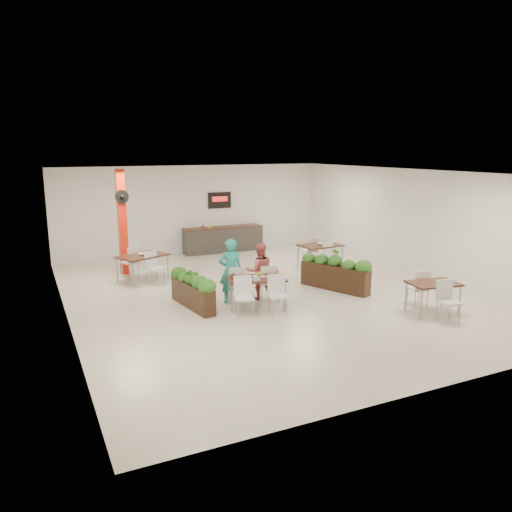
{
  "coord_description": "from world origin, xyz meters",
  "views": [
    {
      "loc": [
        -5.72,
        -11.47,
        3.81
      ],
      "look_at": [
        -0.39,
        -0.17,
        1.1
      ],
      "focal_mm": 35.0,
      "sensor_mm": 36.0,
      "label": 1
    }
  ],
  "objects_px": {
    "side_table_b": "(320,248)",
    "diner_man": "(231,271)",
    "service_counter": "(223,239)",
    "main_table": "(256,282)",
    "planter_right": "(335,271)",
    "planter_left": "(192,287)",
    "side_table_a": "(142,259)",
    "side_table_c": "(433,288)",
    "red_column": "(122,221)",
    "diner_woman": "(260,271)"
  },
  "relations": [
    {
      "from": "red_column",
      "to": "diner_man",
      "type": "xyz_separation_m",
      "value": [
        1.84,
        -4.1,
        -0.82
      ]
    },
    {
      "from": "side_table_b",
      "to": "planter_left",
      "type": "bearing_deg",
      "value": -159.93
    },
    {
      "from": "side_table_a",
      "to": "side_table_c",
      "type": "bearing_deg",
      "value": -71.47
    },
    {
      "from": "diner_woman",
      "to": "main_table",
      "type": "bearing_deg",
      "value": 72.26
    },
    {
      "from": "red_column",
      "to": "diner_woman",
      "type": "xyz_separation_m",
      "value": [
        2.64,
        -4.1,
        -0.91
      ]
    },
    {
      "from": "side_table_c",
      "to": "side_table_a",
      "type": "bearing_deg",
      "value": 142.08
    },
    {
      "from": "main_table",
      "to": "diner_man",
      "type": "distance_m",
      "value": 0.78
    },
    {
      "from": "diner_woman",
      "to": "planter_right",
      "type": "xyz_separation_m",
      "value": [
        2.22,
        -0.14,
        -0.21
      ]
    },
    {
      "from": "diner_woman",
      "to": "side_table_b",
      "type": "distance_m",
      "value": 3.99
    },
    {
      "from": "planter_left",
      "to": "side_table_b",
      "type": "height_order",
      "value": "planter_left"
    },
    {
      "from": "planter_right",
      "to": "side_table_a",
      "type": "distance_m",
      "value": 5.58
    },
    {
      "from": "side_table_c",
      "to": "planter_left",
      "type": "bearing_deg",
      "value": 159.59
    },
    {
      "from": "side_table_c",
      "to": "planter_right",
      "type": "bearing_deg",
      "value": 118.77
    },
    {
      "from": "main_table",
      "to": "planter_left",
      "type": "relative_size",
      "value": 0.97
    },
    {
      "from": "planter_left",
      "to": "service_counter",
      "type": "bearing_deg",
      "value": 62.06
    },
    {
      "from": "planter_right",
      "to": "side_table_a",
      "type": "bearing_deg",
      "value": 144.17
    },
    {
      "from": "service_counter",
      "to": "side_table_a",
      "type": "xyz_separation_m",
      "value": [
        -3.66,
        -2.84,
        0.15
      ]
    },
    {
      "from": "planter_left",
      "to": "side_table_b",
      "type": "bearing_deg",
      "value": 23.78
    },
    {
      "from": "side_table_b",
      "to": "service_counter",
      "type": "bearing_deg",
      "value": 113.73
    },
    {
      "from": "service_counter",
      "to": "diner_woman",
      "type": "xyz_separation_m",
      "value": [
        -1.36,
        -5.97,
        0.24
      ]
    },
    {
      "from": "red_column",
      "to": "side_table_a",
      "type": "relative_size",
      "value": 1.94
    },
    {
      "from": "service_counter",
      "to": "side_table_a",
      "type": "relative_size",
      "value": 1.82
    },
    {
      "from": "service_counter",
      "to": "main_table",
      "type": "height_order",
      "value": "service_counter"
    },
    {
      "from": "planter_left",
      "to": "side_table_c",
      "type": "height_order",
      "value": "planter_left"
    },
    {
      "from": "side_table_b",
      "to": "side_table_c",
      "type": "bearing_deg",
      "value": -95.12
    },
    {
      "from": "planter_right",
      "to": "side_table_c",
      "type": "distance_m",
      "value": 2.82
    },
    {
      "from": "planter_left",
      "to": "side_table_c",
      "type": "bearing_deg",
      "value": -29.85
    },
    {
      "from": "diner_man",
      "to": "side_table_c",
      "type": "bearing_deg",
      "value": 159.16
    },
    {
      "from": "side_table_a",
      "to": "side_table_c",
      "type": "height_order",
      "value": "same"
    },
    {
      "from": "diner_man",
      "to": "side_table_a",
      "type": "distance_m",
      "value": 3.48
    },
    {
      "from": "main_table",
      "to": "diner_woman",
      "type": "height_order",
      "value": "diner_woman"
    },
    {
      "from": "red_column",
      "to": "main_table",
      "type": "distance_m",
      "value": 5.35
    },
    {
      "from": "side_table_b",
      "to": "diner_man",
      "type": "bearing_deg",
      "value": -154.59
    },
    {
      "from": "service_counter",
      "to": "planter_left",
      "type": "relative_size",
      "value": 1.56
    },
    {
      "from": "diner_woman",
      "to": "planter_right",
      "type": "bearing_deg",
      "value": -169.12
    },
    {
      "from": "planter_right",
      "to": "side_table_a",
      "type": "xyz_separation_m",
      "value": [
        -4.52,
        3.27,
        0.12
      ]
    },
    {
      "from": "service_counter",
      "to": "planter_right",
      "type": "height_order",
      "value": "service_counter"
    },
    {
      "from": "service_counter",
      "to": "main_table",
      "type": "bearing_deg",
      "value": -104.94
    },
    {
      "from": "service_counter",
      "to": "planter_right",
      "type": "relative_size",
      "value": 1.47
    },
    {
      "from": "service_counter",
      "to": "planter_right",
      "type": "xyz_separation_m",
      "value": [
        0.86,
        -6.11,
        0.03
      ]
    },
    {
      "from": "main_table",
      "to": "diner_woman",
      "type": "distance_m",
      "value": 0.78
    },
    {
      "from": "diner_man",
      "to": "red_column",
      "type": "bearing_deg",
      "value": -51.36
    },
    {
      "from": "planter_left",
      "to": "side_table_a",
      "type": "height_order",
      "value": "planter_left"
    },
    {
      "from": "service_counter",
      "to": "diner_man",
      "type": "bearing_deg",
      "value": -109.86
    },
    {
      "from": "planter_left",
      "to": "side_table_c",
      "type": "distance_m",
      "value": 5.7
    },
    {
      "from": "planter_left",
      "to": "side_table_a",
      "type": "xyz_separation_m",
      "value": [
        -0.52,
        3.09,
        0.13
      ]
    },
    {
      "from": "red_column",
      "to": "side_table_c",
      "type": "distance_m",
      "value": 9.07
    },
    {
      "from": "main_table",
      "to": "side_table_a",
      "type": "relative_size",
      "value": 1.14
    },
    {
      "from": "diner_woman",
      "to": "planter_left",
      "type": "relative_size",
      "value": 0.76
    },
    {
      "from": "diner_woman",
      "to": "side_table_c",
      "type": "xyz_separation_m",
      "value": [
        3.15,
        -2.8,
        -0.11
      ]
    }
  ]
}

